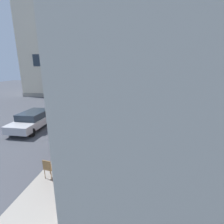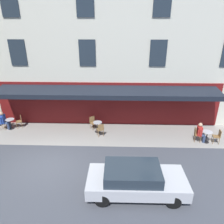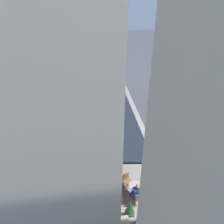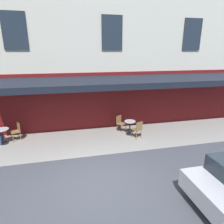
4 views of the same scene
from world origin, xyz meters
The scene contains 8 objects.
ground_plane centered at (0.00, 0.00, 0.00)m, with size 70.00×70.00×0.00m, color #42444C.
sidewalk_cafe_terrace centered at (-3.25, -3.40, 0.00)m, with size 20.50×3.20×0.01m, color gray.
cafe_building_facade centered at (-4.00, -9.49, 7.49)m, with size 20.00×10.70×15.00m.
cafe_table_near_entrance centered at (3.93, -3.93, 0.49)m, with size 0.60×0.60×0.75m.
cafe_chair_wicker_corner_right centered at (3.37, -4.22, 0.55)m, with size 0.54×0.54×0.91m.
cafe_table_streetside centered at (-2.35, -3.67, 0.49)m, with size 0.60×0.60×0.75m.
cafe_chair_wicker_near_door centered at (-2.59, -3.08, 0.55)m, with size 0.52×0.52×0.91m.
cafe_chair_wicker_facing_street centered at (-1.95, -4.16, 0.55)m, with size 0.56×0.56×0.91m.
Camera 4 is at (0.69, 5.52, 4.26)m, focal length 31.02 mm.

